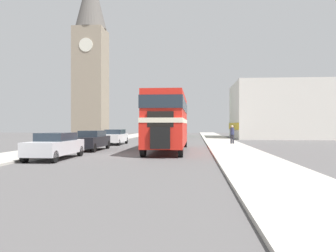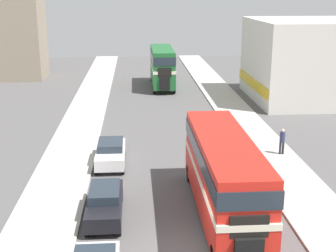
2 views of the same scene
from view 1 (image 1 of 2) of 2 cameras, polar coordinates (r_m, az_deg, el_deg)
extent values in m
plane|color=#565454|center=(20.93, -6.04, -5.04)|extent=(120.00, 120.00, 0.00)
cube|color=#B7B2A8|center=(20.76, 12.66, -4.92)|extent=(3.50, 120.00, 0.12)
cube|color=#B7B2A8|center=(23.15, -22.74, -4.40)|extent=(3.50, 120.00, 0.12)
cube|color=red|center=(23.83, 0.00, -1.38)|extent=(2.51, 10.62, 1.56)
cube|color=beige|center=(23.82, 0.00, 0.84)|extent=(2.53, 10.68, 0.28)
cube|color=red|center=(23.86, 0.00, 3.22)|extent=(2.46, 10.41, 1.70)
cube|color=#232D38|center=(23.86, 0.00, 3.42)|extent=(2.53, 10.52, 0.76)
cube|color=black|center=(18.45, -1.38, -2.06)|extent=(1.13, 0.20, 1.25)
cube|color=black|center=(18.58, -1.33, 1.21)|extent=(1.51, 0.12, 0.91)
cylinder|color=black|center=(19.53, -4.36, -3.93)|extent=(0.28, 1.01, 1.01)
cylinder|color=black|center=(19.30, 2.21, -3.97)|extent=(0.28, 1.01, 1.01)
cylinder|color=black|center=(28.35, -1.52, -2.66)|extent=(0.28, 1.01, 1.01)
cylinder|color=black|center=(28.19, 3.00, -2.68)|extent=(0.28, 1.01, 1.01)
cube|color=#1E602D|center=(55.64, 1.57, -0.42)|extent=(2.38, 9.01, 1.73)
cube|color=beige|center=(55.64, 1.57, 0.63)|extent=(2.40, 9.05, 0.31)
cube|color=#1E602D|center=(55.66, 1.57, 1.76)|extent=(2.33, 8.83, 1.88)
cube|color=#232D38|center=(55.66, 1.57, 1.86)|extent=(2.40, 8.92, 0.85)
cube|color=black|center=(51.05, 1.28, -0.57)|extent=(1.07, 0.20, 1.38)
cube|color=black|center=(51.17, 1.29, 0.74)|extent=(1.43, 0.12, 1.00)
cylinder|color=black|center=(52.04, 0.19, -1.38)|extent=(0.28, 1.01, 1.01)
cylinder|color=black|center=(51.91, 2.50, -1.39)|extent=(0.28, 1.01, 1.01)
cylinder|color=black|center=(59.31, 0.75, -1.20)|extent=(0.28, 1.01, 1.01)
cylinder|color=black|center=(59.20, 2.77, -1.20)|extent=(0.28, 1.01, 1.01)
cube|color=silver|center=(19.27, -19.08, -3.54)|extent=(1.75, 4.59, 0.73)
cube|color=#232D38|center=(19.41, -18.87, -1.77)|extent=(1.54, 2.38, 0.45)
cylinder|color=black|center=(17.99, -23.73, -4.88)|extent=(0.20, 0.64, 0.64)
cylinder|color=black|center=(17.31, -19.20, -5.07)|extent=(0.20, 0.64, 0.64)
cylinder|color=black|center=(21.29, -18.98, -4.09)|extent=(0.20, 0.64, 0.64)
cylinder|color=black|center=(20.72, -15.05, -4.21)|extent=(0.20, 0.64, 0.64)
cube|color=black|center=(25.24, -13.15, -2.66)|extent=(1.66, 4.53, 0.74)
cube|color=#232D38|center=(25.39, -13.02, -1.29)|extent=(1.46, 2.36, 0.45)
cylinder|color=black|center=(23.79, -16.17, -3.65)|extent=(0.20, 0.64, 0.64)
cylinder|color=black|center=(23.31, -12.80, -3.72)|extent=(0.20, 0.64, 0.64)
cylinder|color=black|center=(27.21, -13.44, -3.17)|extent=(0.20, 0.64, 0.64)
cylinder|color=black|center=(26.79, -10.46, -3.22)|extent=(0.20, 0.64, 0.64)
cube|color=white|center=(32.26, -9.26, -2.05)|extent=(1.78, 4.38, 0.74)
cube|color=#232D38|center=(32.41, -9.18, -0.99)|extent=(1.57, 2.28, 0.45)
cylinder|color=black|center=(30.80, -11.47, -2.78)|extent=(0.20, 0.64, 0.64)
cylinder|color=black|center=(30.39, -8.60, -2.82)|extent=(0.20, 0.64, 0.64)
cylinder|color=black|center=(34.15, -9.84, -2.49)|extent=(0.20, 0.64, 0.64)
cylinder|color=black|center=(33.79, -7.24, -2.52)|extent=(0.20, 0.64, 0.64)
cylinder|color=#282833|center=(32.25, 10.95, -2.25)|extent=(0.16, 0.16, 0.85)
cylinder|color=#282833|center=(32.27, 11.30, -2.24)|extent=(0.16, 0.16, 0.85)
cylinder|color=navy|center=(32.24, 11.13, -0.89)|extent=(0.36, 0.36, 0.68)
sphere|color=beige|center=(32.24, 11.13, -0.08)|extent=(0.23, 0.23, 0.23)
cube|color=gray|center=(66.14, -13.29, 7.45)|extent=(5.76, 5.76, 20.60)
cylinder|color=silver|center=(64.59, -14.12, 13.57)|extent=(2.59, 0.10, 2.59)
cube|color=silver|center=(50.74, 22.22, 2.48)|extent=(19.21, 11.86, 7.93)
cube|color=gold|center=(48.67, 11.30, -0.03)|extent=(0.12, 11.27, 0.95)
camera|label=2|loc=(11.23, -59.63, 52.79)|focal=50.00mm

